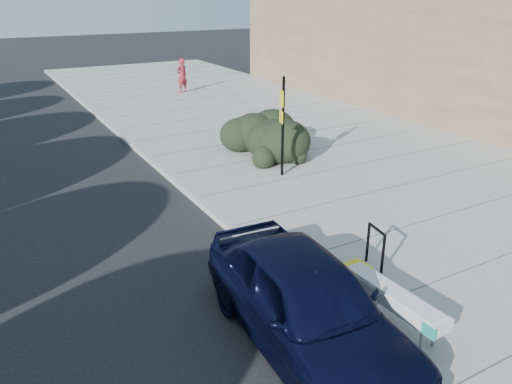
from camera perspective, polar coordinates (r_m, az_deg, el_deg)
ground at (r=10.12m, az=2.53°, el=-9.00°), size 120.00×120.00×0.00m
sidewalk_near at (r=16.84m, az=9.73°, el=3.95°), size 11.20×50.00×0.15m
curb_near at (r=14.13m, az=-8.26°, el=0.52°), size 0.22×50.00×0.17m
bench at (r=8.50m, az=15.14°, el=-11.36°), size 0.49×2.12×0.63m
bike_rack at (r=9.95m, az=13.52°, el=-5.81°), size 0.15×0.59×0.87m
sign_post at (r=14.30m, az=3.04°, el=8.08°), size 0.15×0.32×2.88m
hedge at (r=17.11m, az=0.57°, el=7.51°), size 3.11×4.50×1.53m
sedan_navy at (r=7.87m, az=5.80°, el=-12.40°), size 2.14×4.69×1.56m
pedestrian at (r=27.31m, az=-8.47°, el=13.03°), size 0.74×0.59×1.77m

